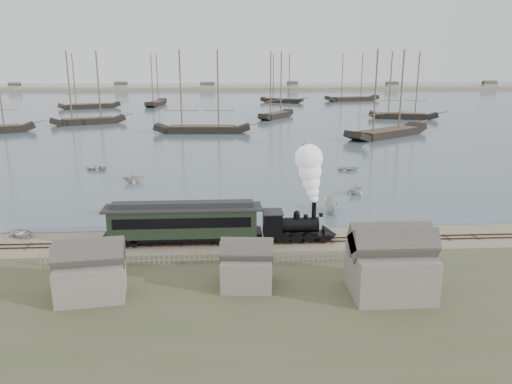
{
  "coord_description": "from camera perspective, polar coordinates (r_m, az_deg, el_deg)",
  "views": [
    {
      "loc": [
        0.51,
        -48.84,
        17.75
      ],
      "look_at": [
        3.71,
        4.3,
        3.5
      ],
      "focal_mm": 35.0,
      "sensor_mm": 36.0,
      "label": 1
    }
  ],
  "objects": [
    {
      "name": "schooner_5",
      "position": [
        158.92,
        16.67,
        11.6
      ],
      "size": [
        20.77,
        10.14,
        20.0
      ],
      "primitive_type": null,
      "rotation": [
        0.0,
        0.0,
        -0.28
      ],
      "color": "black",
      "rests_on": "harbor_water"
    },
    {
      "name": "schooner_7",
      "position": [
        200.37,
        -11.47,
        12.5
      ],
      "size": [
        7.1,
        19.17,
        20.0
      ],
      "primitive_type": null,
      "rotation": [
        0.0,
        0.0,
        1.42
      ],
      "color": "black",
      "rests_on": "harbor_water"
    },
    {
      "name": "schooner_8",
      "position": [
        210.33,
        3.0,
        12.87
      ],
      "size": [
        18.06,
        12.1,
        20.0
      ],
      "primitive_type": null,
      "rotation": [
        0.0,
        0.0,
        -0.48
      ],
      "color": "black",
      "rests_on": "harbor_water"
    },
    {
      "name": "rowboat_6",
      "position": [
        86.19,
        -17.89,
        2.67
      ],
      "size": [
        3.54,
        4.24,
        0.76
      ],
      "primitive_type": "imported",
      "rotation": [
        0.0,
        0.0,
        4.42
      ],
      "color": "beige",
      "rests_on": "harbor_water"
    },
    {
      "name": "shed_left",
      "position": [
        41.35,
        -18.17,
        -11.24
      ],
      "size": [
        5.0,
        4.0,
        4.1
      ],
      "primitive_type": null,
      "color": "gray",
      "rests_on": "ground"
    },
    {
      "name": "harbor_water",
      "position": [
        219.56,
        -3.62,
        10.33
      ],
      "size": [
        600.0,
        336.0,
        0.06
      ],
      "primitive_type": "cube",
      "color": "#465A65",
      "rests_on": "ground"
    },
    {
      "name": "rowboat_3",
      "position": [
        83.01,
        10.55,
        2.68
      ],
      "size": [
        2.54,
        3.51,
        0.72
      ],
      "primitive_type": "imported",
      "rotation": [
        0.0,
        0.0,
        1.59
      ],
      "color": "beige",
      "rests_on": "harbor_water"
    },
    {
      "name": "schooner_6",
      "position": [
        195.18,
        -18.7,
        11.96
      ],
      "size": [
        22.28,
        11.95,
        20.0
      ],
      "primitive_type": null,
      "rotation": [
        0.0,
        0.0,
        0.34
      ],
      "color": "black",
      "rests_on": "harbor_water"
    },
    {
      "name": "rowboat_1",
      "position": [
        75.74,
        -13.86,
        1.69
      ],
      "size": [
        3.02,
        3.42,
        1.68
      ],
      "primitive_type": "imported",
      "rotation": [
        0.0,
        0.0,
        1.66
      ],
      "color": "beige",
      "rests_on": "harbor_water"
    },
    {
      "name": "ground",
      "position": [
        51.97,
        -3.81,
        -5.02
      ],
      "size": [
        600.0,
        600.0,
        0.0
      ],
      "primitive_type": "plane",
      "color": "tan",
      "rests_on": "ground"
    },
    {
      "name": "far_spit",
      "position": [
        299.37,
        -3.6,
        11.56
      ],
      "size": [
        500.0,
        20.0,
        1.8
      ],
      "primitive_type": "cube",
      "color": "gray",
      "rests_on": "ground"
    },
    {
      "name": "schooner_3",
      "position": [
        154.19,
        2.35,
        12.11
      ],
      "size": [
        12.75,
        16.05,
        20.0
      ],
      "primitive_type": null,
      "rotation": [
        0.0,
        0.0,
        0.97
      ],
      "color": "black",
      "rests_on": "harbor_water"
    },
    {
      "name": "rowboat_5",
      "position": [
        99.88,
        12.44,
        4.82
      ],
      "size": [
        3.73,
        2.5,
        1.35
      ],
      "primitive_type": "imported",
      "rotation": [
        0.0,
        0.0,
        2.77
      ],
      "color": "beige",
      "rests_on": "harbor_water"
    },
    {
      "name": "locomotive",
      "position": [
        49.35,
        5.83,
        -0.85
      ],
      "size": [
        7.56,
        2.82,
        9.42
      ],
      "color": "black",
      "rests_on": "ground"
    },
    {
      "name": "schooner_9",
      "position": [
        223.08,
        11.02,
        12.74
      ],
      "size": [
        24.89,
        11.31,
        20.0
      ],
      "primitive_type": null,
      "rotation": [
        0.0,
        0.0,
        0.24
      ],
      "color": "black",
      "rests_on": "harbor_water"
    },
    {
      "name": "picket_fence_east",
      "position": [
        46.56,
        11.86,
        -7.76
      ],
      "size": [
        15.0,
        0.1,
        1.2
      ],
      "primitive_type": null,
      "color": "gray",
      "rests_on": "ground"
    },
    {
      "name": "schooner_2",
      "position": [
        123.71,
        -6.28,
        11.33
      ],
      "size": [
        23.79,
        6.74,
        20.0
      ],
      "primitive_type": null,
      "rotation": [
        0.0,
        0.0,
        -0.06
      ],
      "color": "black",
      "rests_on": "harbor_water"
    },
    {
      "name": "rowboat_7",
      "position": [
        101.74,
        5.63,
        5.4
      ],
      "size": [
        3.35,
        2.91,
        1.74
      ],
      "primitive_type": "imported",
      "rotation": [
        0.0,
        0.0,
        0.02
      ],
      "color": "beige",
      "rests_on": "harbor_water"
    },
    {
      "name": "picket_fence_west",
      "position": [
        45.99,
        -12.06,
        -8.07
      ],
      "size": [
        19.0,
        0.1,
        1.2
      ],
      "primitive_type": null,
      "color": "gray",
      "rests_on": "ground"
    },
    {
      "name": "beached_dinghy",
      "position": [
        56.96,
        -25.22,
        -4.29
      ],
      "size": [
        3.85,
        4.11,
        0.69
      ],
      "primitive_type": "imported",
      "rotation": [
        0.0,
        0.0,
        0.98
      ],
      "color": "beige",
      "rests_on": "ground"
    },
    {
      "name": "shed_mid",
      "position": [
        40.92,
        -1.04,
        -10.72
      ],
      "size": [
        4.0,
        3.5,
        3.6
      ],
      "primitive_type": null,
      "color": "gray",
      "rests_on": "ground"
    },
    {
      "name": "rowboat_4",
      "position": [
        68.55,
        11.37,
        0.42
      ],
      "size": [
        3.95,
        4.0,
        1.59
      ],
      "primitive_type": "imported",
      "rotation": [
        0.0,
        0.0,
        5.41
      ],
      "color": "beige",
      "rests_on": "harbor_water"
    },
    {
      "name": "rail_track",
      "position": [
        50.08,
        -3.82,
        -5.76
      ],
      "size": [
        120.0,
        1.8,
        0.16
      ],
      "color": "#34221C",
      "rests_on": "ground"
    },
    {
      "name": "schooner_1",
      "position": [
        147.56,
        -18.9,
        11.21
      ],
      "size": [
        20.22,
        12.15,
        20.0
      ],
      "primitive_type": null,
      "rotation": [
        0.0,
        0.0,
        0.41
      ],
      "color": "black",
      "rests_on": "harbor_water"
    },
    {
      "name": "shed_right",
      "position": [
        41.05,
        14.93,
        -11.18
      ],
      "size": [
        6.0,
        5.0,
        5.1
      ],
      "primitive_type": null,
      "color": "gray",
      "rests_on": "ground"
    },
    {
      "name": "passenger_coach",
      "position": [
        49.5,
        -8.3,
        -3.31
      ],
      "size": [
        15.37,
        2.96,
        3.73
      ],
      "color": "black",
      "rests_on": "ground"
    },
    {
      "name": "rowboat_2",
      "position": [
        60.06,
        8.54,
        -1.56
      ],
      "size": [
        3.93,
        1.52,
        1.51
      ],
      "primitive_type": "imported",
      "rotation": [
        0.0,
        0.0,
        3.15
      ],
      "color": "beige",
      "rests_on": "harbor_water"
    },
    {
      "name": "schooner_4",
      "position": [
        120.88,
        15.06,
        10.84
      ],
      "size": [
        24.12,
        19.78,
        20.0
      ],
      "primitive_type": null,
      "rotation": [
        0.0,
        0.0,
        0.63
      ],
      "color": "black",
      "rests_on": "harbor_water"
    }
  ]
}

